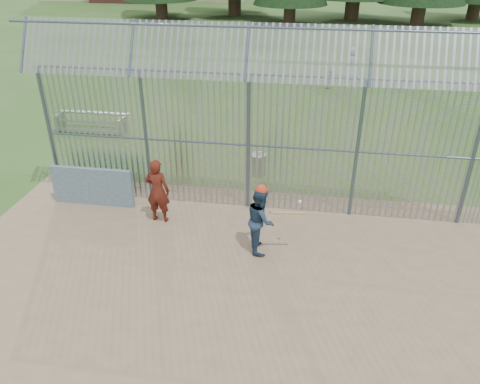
% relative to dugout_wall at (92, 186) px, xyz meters
% --- Properties ---
extents(ground, '(120.00, 120.00, 0.00)m').
position_rel_dugout_wall_xyz_m(ground, '(4.60, -2.90, -0.62)').
color(ground, '#2D511E').
rests_on(ground, ground).
extents(dirt_infield, '(14.00, 10.00, 0.02)m').
position_rel_dugout_wall_xyz_m(dirt_infield, '(4.60, -3.40, -0.61)').
color(dirt_infield, '#756047').
rests_on(dirt_infield, ground).
extents(dugout_wall, '(2.50, 0.12, 1.20)m').
position_rel_dugout_wall_xyz_m(dugout_wall, '(0.00, 0.00, 0.00)').
color(dugout_wall, '#38566B').
rests_on(dugout_wall, dirt_infield).
extents(batter, '(0.83, 0.97, 1.74)m').
position_rel_dugout_wall_xyz_m(batter, '(5.22, -1.53, 0.27)').
color(batter, '#21364F').
rests_on(batter, dirt_infield).
extents(onlooker, '(0.71, 0.49, 1.88)m').
position_rel_dugout_wall_xyz_m(onlooker, '(2.23, -0.57, 0.34)').
color(onlooker, maroon).
rests_on(onlooker, dirt_infield).
extents(bg_kid_standing, '(1.05, 0.94, 1.81)m').
position_rel_dugout_wall_xyz_m(bg_kid_standing, '(8.41, 16.00, 0.28)').
color(bg_kid_standing, gray).
rests_on(bg_kid_standing, ground).
extents(bg_kid_seated, '(0.62, 0.29, 1.03)m').
position_rel_dugout_wall_xyz_m(bg_kid_seated, '(7.17, 13.73, -0.10)').
color(bg_kid_seated, slate).
rests_on(bg_kid_seated, ground).
extents(batting_gear, '(1.27, 0.38, 0.68)m').
position_rel_dugout_wall_xyz_m(batting_gear, '(5.35, -1.55, 1.04)').
color(batting_gear, red).
rests_on(batting_gear, ground).
extents(trash_can, '(0.56, 0.56, 0.82)m').
position_rel_dugout_wall_xyz_m(trash_can, '(4.64, 2.85, -0.24)').
color(trash_can, gray).
rests_on(trash_can, ground).
extents(bleacher, '(3.00, 0.95, 0.72)m').
position_rel_dugout_wall_xyz_m(bleacher, '(-2.70, 5.79, -0.21)').
color(bleacher, slate).
rests_on(bleacher, ground).
extents(backstop_fence, '(20.09, 0.81, 5.30)m').
position_rel_dugout_wall_xyz_m(backstop_fence, '(6.41, 0.53, 1.74)').
color(backstop_fence, '#47566B').
rests_on(backstop_fence, ground).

